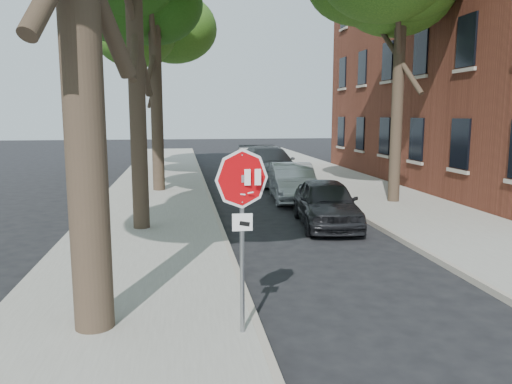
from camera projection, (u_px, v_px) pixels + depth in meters
ground at (290, 336)px, 7.21m from camera, size 120.00×120.00×0.00m
sidewalk_left at (154, 199)px, 18.55m from camera, size 4.00×55.00×0.12m
sidewalk_right at (372, 194)px, 19.82m from camera, size 4.00×55.00×0.12m
curb_left at (210, 198)px, 18.85m from camera, size 0.12×55.00×0.13m
curb_right at (322, 195)px, 19.51m from camera, size 0.12×55.00×0.13m
stop_sign at (242, 206)px, 6.78m from camera, size 0.76×0.34×2.61m
tree_far at (154, 37)px, 26.32m from camera, size 5.29×4.91×9.33m
car_a at (326, 203)px, 14.29m from camera, size 2.02×4.12×1.35m
car_b at (292, 182)px, 18.56m from camera, size 1.82×4.29×1.38m
car_c at (268, 164)px, 23.68m from camera, size 2.56×5.83×1.67m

